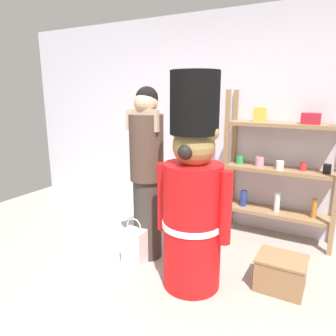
% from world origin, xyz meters
% --- Properties ---
extents(ground_plane, '(6.40, 6.40, 0.00)m').
position_xyz_m(ground_plane, '(0.00, 0.00, 0.00)').
color(ground_plane, '#9E9389').
extents(back_wall, '(6.40, 0.12, 2.60)m').
position_xyz_m(back_wall, '(0.00, 2.20, 1.30)').
color(back_wall, silver).
rests_on(back_wall, ground_plane).
extents(merchandise_shelf, '(1.22, 0.35, 1.69)m').
position_xyz_m(merchandise_shelf, '(0.74, 1.98, 0.85)').
color(merchandise_shelf, '#93704C').
rests_on(merchandise_shelf, ground_plane).
extents(teddy_bear_guard, '(0.67, 0.52, 1.82)m').
position_xyz_m(teddy_bear_guard, '(0.27, 0.66, 0.82)').
color(teddy_bear_guard, red).
rests_on(teddy_bear_guard, ground_plane).
extents(person_shopper, '(0.35, 0.33, 1.72)m').
position_xyz_m(person_shopper, '(-0.33, 0.90, 0.90)').
color(person_shopper, '#38332D').
rests_on(person_shopper, ground_plane).
extents(shopping_bag, '(0.22, 0.16, 0.48)m').
position_xyz_m(shopping_bag, '(-0.36, 0.69, 0.19)').
color(shopping_bag, silver).
rests_on(shopping_bag, ground_plane).
extents(display_crate, '(0.41, 0.33, 0.29)m').
position_xyz_m(display_crate, '(0.97, 0.97, 0.15)').
color(display_crate, olive).
rests_on(display_crate, ground_plane).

